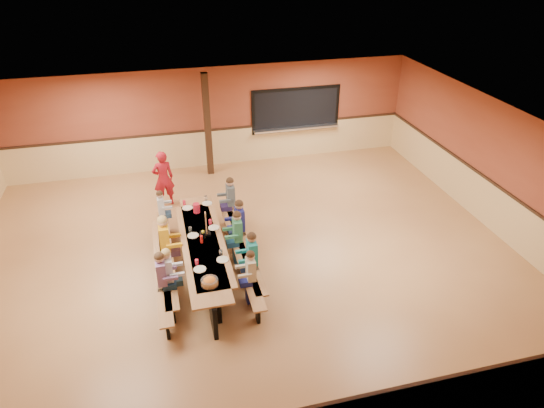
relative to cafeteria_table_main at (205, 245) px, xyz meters
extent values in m
plane|color=#9D673B|center=(0.92, 0.16, -0.53)|extent=(12.00, 12.00, 0.00)
cube|color=brown|center=(0.92, 5.16, 0.97)|extent=(12.00, 0.04, 3.00)
cube|color=brown|center=(0.92, -4.84, 0.97)|extent=(12.00, 0.04, 3.00)
cube|color=brown|center=(6.92, 0.16, 0.97)|extent=(0.04, 10.00, 3.00)
cube|color=white|center=(0.92, 0.16, 2.47)|extent=(12.00, 10.00, 0.04)
cube|color=black|center=(3.52, 5.13, 1.02)|extent=(2.60, 0.06, 1.20)
cube|color=silver|center=(3.52, 5.04, 0.45)|extent=(2.70, 0.28, 0.06)
cube|color=black|center=(0.72, 4.56, 0.97)|extent=(0.18, 0.18, 3.00)
cube|color=#A06B3F|center=(0.00, 0.00, 0.19)|extent=(0.75, 3.60, 0.04)
cube|color=black|center=(0.00, -1.55, -0.18)|extent=(0.08, 0.60, 0.70)
cube|color=black|center=(0.00, 1.55, -0.18)|extent=(0.08, 0.60, 0.70)
cube|color=#A06B3F|center=(-0.82, 0.00, -0.09)|extent=(0.26, 3.60, 0.04)
cube|color=black|center=(-0.82, 0.00, -0.32)|extent=(0.06, 0.18, 0.41)
cube|color=#A06B3F|center=(0.83, 0.00, -0.09)|extent=(0.26, 3.60, 0.04)
cube|color=black|center=(0.83, 0.00, -0.32)|extent=(0.06, 0.18, 0.41)
cube|color=#A06B3F|center=(-0.13, -0.39, 0.19)|extent=(0.75, 3.60, 0.04)
cube|color=black|center=(-0.13, -1.94, -0.18)|extent=(0.08, 0.60, 0.70)
cube|color=black|center=(-0.13, 1.16, -0.18)|extent=(0.08, 0.60, 0.70)
cube|color=#A06B3F|center=(-0.95, -0.39, -0.09)|extent=(0.26, 3.60, 0.04)
cube|color=black|center=(-0.95, -0.39, -0.32)|extent=(0.06, 0.18, 0.41)
cube|color=#A06B3F|center=(0.70, -0.39, -0.09)|extent=(0.26, 3.60, 0.04)
cube|color=black|center=(0.70, -0.39, -0.32)|extent=(0.06, 0.18, 0.41)
imported|color=#A1121D|center=(-0.69, 2.96, 0.23)|extent=(0.61, 0.47, 1.51)
cylinder|color=red|center=(-0.05, 1.06, 0.32)|extent=(0.16, 0.16, 0.22)
cube|color=black|center=(-0.04, -0.01, 0.28)|extent=(0.10, 0.14, 0.13)
cylinder|color=yellow|center=(-0.03, -0.03, 0.30)|extent=(0.06, 0.06, 0.17)
cylinder|color=#B2140F|center=(-0.09, -0.20, 0.30)|extent=(0.06, 0.06, 0.17)
cube|color=black|center=(0.05, 0.05, 0.24)|extent=(0.16, 0.16, 0.06)
cube|color=#A06B3F|center=(0.05, 0.05, 0.52)|extent=(0.02, 0.09, 0.50)
camera|label=1|loc=(-0.72, -8.59, 5.86)|focal=32.00mm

